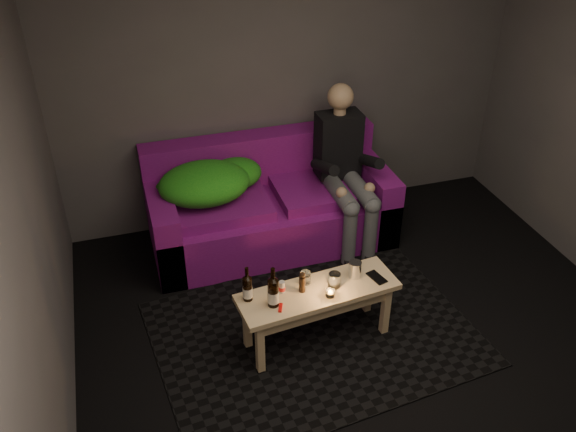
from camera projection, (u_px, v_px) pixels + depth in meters
name	position (u px, v px, depth m)	size (l,w,h in m)	color
floor	(391.00, 379.00, 4.03)	(4.50, 4.50, 0.00)	black
room	(382.00, 123.00, 3.51)	(4.50, 4.50, 4.50)	silver
rug	(314.00, 333.00, 4.39)	(2.21, 1.61, 0.01)	black
sofa	(269.00, 207.00, 5.24)	(2.03, 0.91, 0.87)	#730F73
green_blanket	(209.00, 181.00, 4.92)	(0.89, 0.61, 0.30)	#177E17
person	(345.00, 166.00, 5.05)	(0.37, 0.84, 1.35)	black
coffee_table	(318.00, 299.00, 4.15)	(1.14, 0.46, 0.45)	#E7C187
beer_bottle_a	(247.00, 288.00, 3.97)	(0.07, 0.07, 0.26)	black
beer_bottle_b	(273.00, 292.00, 3.91)	(0.08, 0.08, 0.30)	black
salt_shaker	(282.00, 287.00, 4.06)	(0.04, 0.04, 0.09)	silver
pepper_mill	(302.00, 284.00, 4.06)	(0.04, 0.04, 0.12)	black
tumbler_back	(306.00, 277.00, 4.14)	(0.07, 0.07, 0.09)	white
tealight	(330.00, 293.00, 4.03)	(0.06, 0.06, 0.05)	white
tumbler_front	(334.00, 280.00, 4.11)	(0.08, 0.08, 0.10)	white
steel_cup	(355.00, 269.00, 4.19)	(0.09, 0.09, 0.12)	silver
smartphone	(377.00, 277.00, 4.21)	(0.08, 0.15, 0.01)	black
red_lighter	(280.00, 308.00, 3.94)	(0.02, 0.08, 0.01)	red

